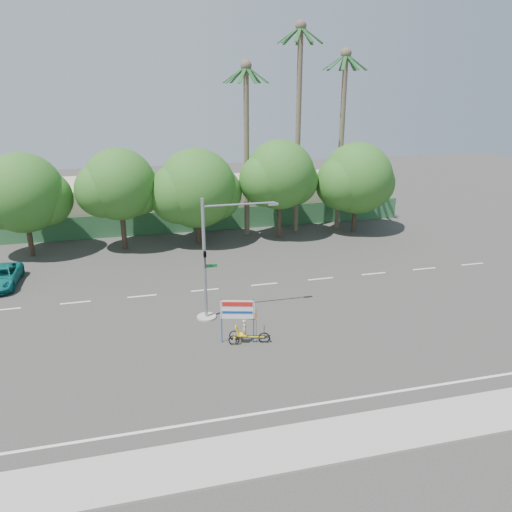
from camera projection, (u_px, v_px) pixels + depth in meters
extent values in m
plane|color=#33302D|center=(267.00, 346.00, 25.54)|extent=(120.00, 120.00, 0.00)
cube|color=gray|center=(319.00, 442.00, 18.66)|extent=(50.00, 2.40, 0.12)
cube|color=#336B3D|center=(204.00, 220.00, 44.89)|extent=(38.00, 0.08, 2.00)
cube|color=#B6AC90|center=(90.00, 204.00, 46.38)|extent=(12.00, 8.00, 4.00)
cube|color=#B6AC90|center=(276.00, 196.00, 50.57)|extent=(14.00, 8.00, 3.60)
cylinder|color=#473828|center=(29.00, 234.00, 38.22)|extent=(0.40, 0.40, 3.52)
sphere|color=#214F17|center=(23.00, 193.00, 37.16)|extent=(6.00, 6.00, 6.00)
sphere|color=#214F17|center=(44.00, 198.00, 37.93)|extent=(4.32, 4.32, 4.32)
sphere|color=#214F17|center=(3.00, 199.00, 36.73)|extent=(4.56, 4.56, 4.56)
cylinder|color=#473828|center=(123.00, 226.00, 39.79)|extent=(0.40, 0.40, 3.74)
sphere|color=#214F17|center=(119.00, 184.00, 38.66)|extent=(5.60, 5.60, 5.60)
sphere|color=#214F17|center=(137.00, 190.00, 39.42)|extent=(4.03, 4.03, 4.03)
sphere|color=#214F17|center=(103.00, 190.00, 38.26)|extent=(4.26, 4.26, 4.26)
cylinder|color=#473828|center=(198.00, 224.00, 41.24)|extent=(0.40, 0.40, 3.30)
sphere|color=#214F17|center=(197.00, 188.00, 40.24)|extent=(6.40, 6.40, 6.40)
sphere|color=#214F17|center=(214.00, 193.00, 41.02)|extent=(4.61, 4.61, 4.61)
sphere|color=#214F17|center=(179.00, 194.00, 39.78)|extent=(4.86, 4.86, 4.86)
cylinder|color=#473828|center=(279.00, 216.00, 42.75)|extent=(0.40, 0.40, 3.87)
sphere|color=#214F17|center=(280.00, 175.00, 41.58)|extent=(5.80, 5.80, 5.80)
sphere|color=#214F17|center=(293.00, 181.00, 42.36)|extent=(4.18, 4.18, 4.18)
sphere|color=#214F17|center=(266.00, 180.00, 41.17)|extent=(4.41, 4.41, 4.41)
cylinder|color=#473828|center=(354.00, 213.00, 44.43)|extent=(0.40, 0.40, 3.43)
sphere|color=#214F17|center=(357.00, 178.00, 43.39)|extent=(6.20, 6.20, 6.20)
sphere|color=#214F17|center=(369.00, 183.00, 44.17)|extent=(4.46, 4.46, 4.46)
sphere|color=#214F17|center=(343.00, 183.00, 42.95)|extent=(4.71, 4.71, 4.71)
cylinder|color=#70604C|center=(298.00, 135.00, 42.40)|extent=(0.44, 0.44, 17.00)
sphere|color=#70604C|center=(301.00, 26.00, 39.58)|extent=(0.90, 0.90, 0.90)
cube|color=#1C4C21|center=(312.00, 35.00, 40.02)|extent=(1.91, 0.28, 1.36)
cube|color=#1C4C21|center=(307.00, 35.00, 40.52)|extent=(1.65, 1.44, 1.36)
cube|color=#1C4C21|center=(299.00, 36.00, 40.69)|extent=(0.61, 1.93, 1.36)
cube|color=#1C4C21|center=(292.00, 35.00, 40.44)|extent=(1.20, 1.80, 1.36)
cube|color=#1C4C21|center=(289.00, 35.00, 39.89)|extent=(1.89, 0.92, 1.36)
cube|color=#1C4C21|center=(291.00, 34.00, 39.30)|extent=(1.89, 0.92, 1.36)
cube|color=#1C4C21|center=(298.00, 34.00, 38.95)|extent=(1.20, 1.80, 1.36)
cube|color=#1C4C21|center=(307.00, 34.00, 38.99)|extent=(0.61, 1.93, 1.36)
cube|color=#1C4C21|center=(312.00, 34.00, 39.41)|extent=(1.65, 1.44, 1.36)
cylinder|color=#70604C|center=(341.00, 146.00, 43.65)|extent=(0.44, 0.44, 15.00)
sphere|color=#70604C|center=(346.00, 53.00, 41.16)|extent=(0.90, 0.90, 0.90)
cube|color=#1C4C21|center=(356.00, 62.00, 41.60)|extent=(1.91, 0.28, 1.36)
cube|color=#1C4C21|center=(351.00, 62.00, 42.10)|extent=(1.65, 1.44, 1.36)
cube|color=#1C4C21|center=(343.00, 62.00, 42.27)|extent=(0.61, 1.93, 1.36)
cube|color=#1C4C21|center=(337.00, 62.00, 42.02)|extent=(1.20, 1.80, 1.36)
cube|color=#1C4C21|center=(334.00, 62.00, 41.47)|extent=(1.89, 0.92, 1.36)
cube|color=#1C4C21|center=(337.00, 62.00, 40.88)|extent=(1.89, 0.92, 1.36)
cube|color=#1C4C21|center=(344.00, 61.00, 40.53)|extent=(1.20, 1.80, 1.36)
cube|color=#1C4C21|center=(352.00, 61.00, 40.57)|extent=(0.61, 1.93, 1.36)
cube|color=#1C4C21|center=(357.00, 62.00, 40.99)|extent=(1.65, 1.44, 1.36)
cylinder|color=#70604C|center=(247.00, 155.00, 41.87)|extent=(0.44, 0.44, 14.00)
sphere|color=#70604C|center=(246.00, 66.00, 39.55)|extent=(0.90, 0.90, 0.90)
cube|color=#1C4C21|center=(258.00, 74.00, 39.98)|extent=(1.91, 0.28, 1.36)
cube|color=#1C4C21|center=(253.00, 74.00, 40.48)|extent=(1.65, 1.44, 1.36)
cube|color=#1C4C21|center=(245.00, 75.00, 40.65)|extent=(0.61, 1.93, 1.36)
cube|color=#1C4C21|center=(238.00, 74.00, 40.40)|extent=(1.20, 1.80, 1.36)
cube|color=#1C4C21|center=(234.00, 74.00, 39.86)|extent=(1.89, 0.92, 1.36)
cube|color=#1C4C21|center=(236.00, 74.00, 39.27)|extent=(1.89, 0.92, 1.36)
cube|color=#1C4C21|center=(243.00, 74.00, 38.91)|extent=(1.20, 1.80, 1.36)
cube|color=#1C4C21|center=(251.00, 74.00, 38.95)|extent=(0.61, 1.93, 1.36)
cube|color=#1C4C21|center=(257.00, 74.00, 39.38)|extent=(1.65, 1.44, 1.36)
cylinder|color=gray|center=(207.00, 317.00, 28.61)|extent=(1.10, 1.10, 0.10)
cylinder|color=gray|center=(204.00, 260.00, 27.47)|extent=(0.18, 0.18, 7.00)
cylinder|color=gray|center=(239.00, 204.00, 26.92)|extent=(4.00, 0.10, 0.10)
cube|color=gray|center=(273.00, 204.00, 27.39)|extent=(0.55, 0.20, 0.12)
imported|color=black|center=(205.00, 260.00, 27.24)|extent=(0.16, 0.20, 1.00)
cube|color=#14662D|center=(211.00, 266.00, 27.67)|extent=(0.70, 0.04, 0.18)
torus|color=black|center=(264.00, 338.00, 25.82)|extent=(0.62, 0.23, 0.62)
torus|color=black|center=(235.00, 335.00, 26.10)|extent=(0.57, 0.22, 0.58)
torus|color=black|center=(234.00, 340.00, 25.62)|extent=(0.57, 0.22, 0.58)
cube|color=yellow|center=(249.00, 337.00, 25.82)|extent=(1.51, 0.46, 0.05)
cube|color=yellow|center=(234.00, 337.00, 25.86)|extent=(0.20, 0.54, 0.05)
cube|color=yellow|center=(242.00, 334.00, 25.79)|extent=(0.54, 0.49, 0.05)
cube|color=yellow|center=(237.00, 330.00, 25.71)|extent=(0.30, 0.42, 0.49)
cylinder|color=black|center=(264.00, 332.00, 25.70)|extent=(0.03, 0.03, 0.50)
cube|color=black|center=(264.00, 327.00, 25.62)|extent=(0.14, 0.41, 0.04)
imported|color=#CCB284|center=(245.00, 328.00, 25.67)|extent=(0.32, 0.41, 0.99)
cylinder|color=#173DAE|center=(222.00, 321.00, 25.55)|extent=(0.06, 0.06, 2.46)
cylinder|color=#173DAE|center=(254.00, 321.00, 25.52)|extent=(0.06, 0.06, 2.46)
cube|color=white|center=(237.00, 310.00, 25.32)|extent=(1.68, 0.50, 1.00)
cube|color=red|center=(237.00, 304.00, 25.19)|extent=(1.50, 0.42, 0.24)
cube|color=#173DAE|center=(237.00, 312.00, 25.34)|extent=(1.50, 0.42, 0.13)
cylinder|color=black|center=(256.00, 326.00, 25.61)|extent=(0.02, 0.02, 1.92)
cube|color=red|center=(250.00, 315.00, 25.42)|extent=(0.78, 0.23, 0.60)
imported|color=#0F6E6C|center=(1.00, 277.00, 32.91)|extent=(2.21, 4.60, 1.26)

